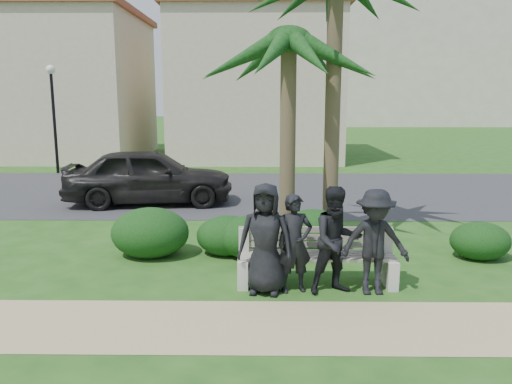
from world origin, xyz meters
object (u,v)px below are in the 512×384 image
man_b (295,243)px  park_bench (316,261)px  man_d (375,242)px  man_c (337,240)px  street_lamp (53,100)px  palm_left (289,42)px  car_a (149,176)px  man_a (265,239)px

man_b → park_bench: bearing=22.4°
man_d → man_c: bearing=175.6°
street_lamp → park_bench: bearing=-53.1°
palm_left → car_a: palm_left is taller
street_lamp → man_c: size_ratio=2.56×
man_d → man_b: bearing=174.5°
man_c → man_d: bearing=-17.3°
street_lamp → car_a: (5.09, -5.96, -2.14)m
man_c → man_b: bearing=160.7°
man_c → car_a: 7.97m
park_bench → man_b: 0.61m
street_lamp → man_b: 15.51m
street_lamp → park_bench: (9.20, -12.27, -2.54)m
man_b → man_d: man_d is taller
man_a → palm_left: 4.27m
street_lamp → man_a: 15.28m
man_c → man_a: bearing=164.8°
park_bench → palm_left: 4.42m
street_lamp → park_bench: size_ratio=1.70×
man_b → man_d: size_ratio=0.94×
street_lamp → car_a: size_ratio=0.91×
man_a → man_c: bearing=9.7°
man_d → car_a: bearing=124.6°
street_lamp → car_a: street_lamp is taller
man_a → man_c: size_ratio=1.03×
man_b → car_a: 7.59m
park_bench → man_d: 1.01m
street_lamp → man_b: bearing=-54.9°
man_c → man_d: size_ratio=1.02×
park_bench → car_a: car_a is taller
man_c → car_a: man_c is taller
park_bench → street_lamp: bearing=127.1°
park_bench → man_d: size_ratio=1.54×
park_bench → car_a: bearing=123.2°
park_bench → palm_left: size_ratio=0.50×
man_c → palm_left: bearing=87.8°
man_b → man_d: bearing=-19.6°
man_d → palm_left: bearing=111.2°
park_bench → car_a: 7.54m
palm_left → park_bench: bearing=-81.6°
street_lamp → man_d: (10.04, -12.64, -2.12)m
man_a → man_c: man_a is taller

